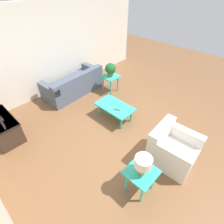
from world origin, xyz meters
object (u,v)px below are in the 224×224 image
at_px(potted_plant, 111,69).
at_px(side_table_plant, 111,78).
at_px(table_lamp, 143,163).
at_px(coffee_table, 115,107).
at_px(side_table_lamp, 141,175).
at_px(tv_stand_chest, 2,127).
at_px(armchair, 172,149).
at_px(sofa, 74,85).

bearing_deg(potted_plant, side_table_plant, 90.00).
bearing_deg(table_lamp, potted_plant, -37.37).
relative_size(coffee_table, potted_plant, 2.39).
bearing_deg(side_table_lamp, coffee_table, -34.54).
bearing_deg(tv_stand_chest, side_table_lamp, -159.56).
relative_size(side_table_plant, side_table_lamp, 1.00).
bearing_deg(potted_plant, side_table_lamp, 142.63).
distance_m(armchair, side_table_plant, 3.14).
xyz_separation_m(armchair, potted_plant, (2.91, -1.15, 0.48)).
distance_m(armchair, coffee_table, 1.83).
bearing_deg(sofa, tv_stand_chest, 5.77).
relative_size(side_table_plant, tv_stand_chest, 0.51).
distance_m(side_table_lamp, potted_plant, 3.59).
bearing_deg(table_lamp, armchair, -94.02).
height_order(tv_stand_chest, potted_plant, potted_plant).
bearing_deg(tv_stand_chest, potted_plant, -96.50).
xyz_separation_m(tv_stand_chest, potted_plant, (-0.38, -3.37, 0.50)).
bearing_deg(sofa, potted_plant, 135.83).
xyz_separation_m(armchair, tv_stand_chest, (3.30, 2.22, -0.02)).
xyz_separation_m(side_table_lamp, tv_stand_chest, (3.23, 1.20, -0.16)).
xyz_separation_m(coffee_table, table_lamp, (-1.74, 1.20, 0.43)).
distance_m(sofa, coffee_table, 1.89).
distance_m(tv_stand_chest, table_lamp, 3.48).
bearing_deg(side_table_plant, table_lamp, 142.63).
height_order(armchair, tv_stand_chest, armchair).
relative_size(sofa, side_table_plant, 3.67).
bearing_deg(table_lamp, tv_stand_chest, 20.44).
bearing_deg(coffee_table, table_lamp, 145.46).
bearing_deg(side_table_lamp, potted_plant, -37.37).
xyz_separation_m(sofa, table_lamp, (-3.64, 1.24, 0.51)).
relative_size(potted_plant, table_lamp, 1.18).
height_order(armchair, potted_plant, potted_plant).
relative_size(sofa, tv_stand_chest, 1.88).
bearing_deg(armchair, side_table_lamp, 172.71).
relative_size(side_table_plant, potted_plant, 1.28).
bearing_deg(tv_stand_chest, table_lamp, -159.56).
height_order(sofa, table_lamp, table_lamp).
height_order(sofa, armchair, armchair).
xyz_separation_m(potted_plant, table_lamp, (-2.84, 2.17, -0.00)).
xyz_separation_m(armchair, coffee_table, (1.82, -0.18, 0.04)).
bearing_deg(coffee_table, side_table_plant, -41.47).
height_order(side_table_lamp, potted_plant, potted_plant).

